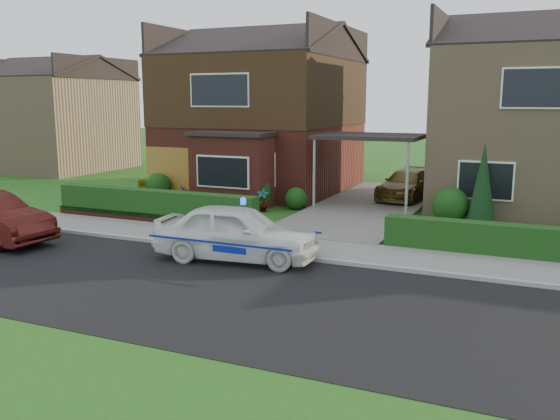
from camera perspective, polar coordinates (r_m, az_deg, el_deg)
The scene contains 24 objects.
ground at distance 12.72m, azimuth -4.84°, elevation -8.01°, with size 120.00×120.00×0.00m, color #1E4612.
road at distance 12.72m, azimuth -4.84°, elevation -8.01°, with size 60.00×6.00×0.02m, color black.
kerb at distance 15.33m, azimuth 0.62°, elevation -4.48°, with size 60.00×0.16×0.12m, color #9E9993.
sidewalk at distance 16.27m, azimuth 2.07°, elevation -3.63°, with size 60.00×2.00×0.10m, color slate.
grass_verge at distance 9.01m, azimuth -20.91°, elevation -16.87°, with size 60.00×4.00×0.01m, color #1E4612.
driveway at distance 22.69m, azimuth 8.53°, elevation 0.36°, with size 3.80×12.00×0.12m, color #666059.
house_left at distance 27.07m, azimuth -1.63°, elevation 10.10°, with size 7.50×9.53×7.25m.
house_right at distance 24.56m, azimuth 24.02°, elevation 8.80°, with size 7.50×8.06×7.25m.
carport_link at distance 22.33m, azimuth 8.68°, elevation 6.91°, with size 3.80×3.00×2.77m.
garage_door at distance 25.06m, azimuth -10.61°, elevation 3.55°, with size 2.20×0.10×2.10m, color olive.
dwarf_wall at distance 20.04m, azimuth -12.21°, elevation -0.78°, with size 7.70×0.25×0.36m, color maroon.
hedge_left at distance 20.19m, azimuth -11.95°, elevation -1.20°, with size 7.50×0.55×0.90m, color #183912.
hedge_right at distance 16.42m, azimuth 23.01°, elevation -4.54°, with size 7.50×0.55×0.80m, color #183912.
shrub_left_far at distance 24.89m, azimuth -11.64°, elevation 2.28°, with size 1.08×1.08×1.08m, color #183912.
shrub_left_mid at distance 22.41m, azimuth -2.51°, elevation 1.90°, with size 1.32×1.32×1.32m, color #183912.
shrub_left_near at distance 22.07m, azimuth 1.57°, elevation 1.14°, with size 0.84×0.84×0.84m, color #183912.
shrub_right_near at distance 20.43m, azimuth 16.06°, elevation 0.46°, with size 1.20×1.20×1.20m, color #183912.
conifer_a at distance 20.02m, azimuth 18.91°, elevation 2.14°, with size 0.90×0.90×2.60m, color black.
neighbour_left at distance 37.07m, azimuth -20.61°, elevation 7.70°, with size 6.50×7.00×5.20m, color tan.
police_car at distance 15.06m, azimuth -4.20°, elevation -2.21°, with size 3.86×4.36×1.60m.
driveway_car at distance 24.32m, azimuth 12.12°, elevation 2.42°, with size 1.59×3.92×1.14m, color brown.
potted_plant_a at distance 21.53m, azimuth -1.63°, elevation 0.90°, with size 0.44×0.30×0.84m, color gray.
potted_plant_b at distance 24.80m, azimuth -13.24°, elevation 1.93°, with size 0.47×0.38×0.86m, color gray.
potted_plant_c at distance 22.52m, azimuth -9.16°, elevation 1.17°, with size 0.46×0.46×0.82m, color gray.
Camera 1 is at (5.81, -10.56, 4.05)m, focal length 38.00 mm.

